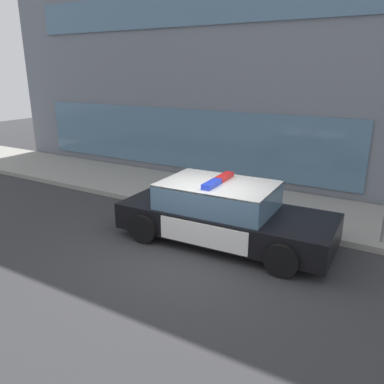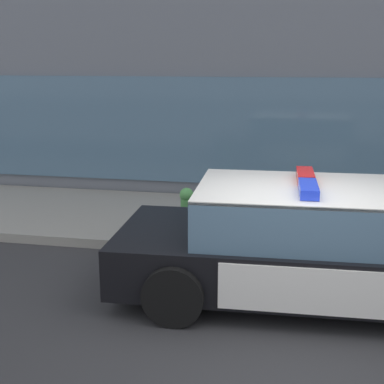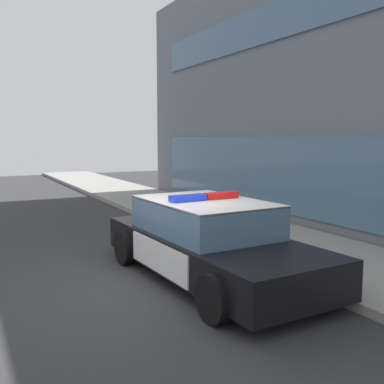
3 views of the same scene
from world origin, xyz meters
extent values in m
plane|color=#303033|center=(0.00, 0.00, 0.00)|extent=(48.00, 48.00, 0.00)
cube|color=gray|center=(0.00, 3.33, 0.07)|extent=(48.00, 3.04, 0.15)
cube|color=slate|center=(-1.12, 10.46, 3.95)|extent=(20.99, 11.13, 7.91)
cube|color=slate|center=(-3.64, 4.87, 1.45)|extent=(12.59, 0.08, 2.10)
cube|color=black|center=(0.25, 0.74, 0.50)|extent=(4.92, 2.09, 0.60)
cube|color=silver|center=(-1.45, 0.67, 0.67)|extent=(1.43, 1.92, 0.05)
cube|color=silver|center=(0.12, 1.70, 0.50)|extent=(2.04, 0.11, 0.51)
cube|color=silver|center=(0.19, -0.23, 0.50)|extent=(2.04, 0.11, 0.51)
cube|color=yellow|center=(0.12, 1.72, 0.50)|extent=(0.22, 0.02, 0.26)
cube|color=slate|center=(0.06, 0.73, 1.07)|extent=(2.59, 1.81, 0.60)
cube|color=silver|center=(0.06, 0.73, 1.36)|extent=(2.59, 1.81, 0.04)
cube|color=red|center=(0.04, 1.08, 1.44)|extent=(0.22, 0.66, 0.11)
cube|color=blue|center=(0.07, 0.39, 1.44)|extent=(0.22, 0.66, 0.11)
cylinder|color=black|center=(-1.39, 1.63, 0.34)|extent=(0.69, 0.25, 0.68)
cylinder|color=black|center=(-1.31, -0.27, 0.34)|extent=(0.69, 0.25, 0.68)
cylinder|color=#4C994C|center=(-1.73, 2.43, 0.20)|extent=(0.28, 0.28, 0.10)
cylinder|color=#4C994C|center=(-1.73, 2.43, 0.47)|extent=(0.19, 0.19, 0.45)
sphere|color=#4C994C|center=(-1.73, 2.43, 0.77)|extent=(0.22, 0.22, 0.22)
cylinder|color=#333338|center=(-1.73, 2.43, 0.84)|extent=(0.06, 0.06, 0.05)
cylinder|color=#333338|center=(-1.73, 2.29, 0.50)|extent=(0.09, 0.10, 0.09)
cylinder|color=#333338|center=(-1.73, 2.58, 0.50)|extent=(0.09, 0.10, 0.09)
cylinder|color=#333338|center=(-1.58, 2.43, 0.46)|extent=(0.10, 0.12, 0.12)
camera|label=1|loc=(3.79, -6.72, 3.81)|focal=36.09mm
camera|label=2|loc=(-0.10, -5.40, 2.82)|focal=49.39mm
camera|label=3|loc=(6.72, -3.04, 2.47)|focal=41.12mm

